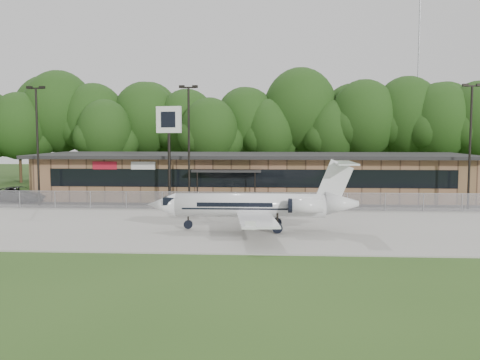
# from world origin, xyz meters

# --- Properties ---
(ground) EXTENTS (160.00, 160.00, 0.00)m
(ground) POSITION_xyz_m (0.00, 0.00, 0.00)
(ground) COLOR #2B4A1A
(ground) RESTS_ON ground
(apron) EXTENTS (64.00, 18.00, 0.08)m
(apron) POSITION_xyz_m (0.00, 8.00, 0.04)
(apron) COLOR #9E9B93
(apron) RESTS_ON ground
(parking_lot) EXTENTS (50.00, 9.00, 0.06)m
(parking_lot) POSITION_xyz_m (0.00, 19.50, 0.03)
(parking_lot) COLOR #383835
(parking_lot) RESTS_ON ground
(terminal) EXTENTS (41.00, 11.65, 4.30)m
(terminal) POSITION_xyz_m (-0.00, 23.94, 2.18)
(terminal) COLOR #8D6346
(terminal) RESTS_ON ground
(fence) EXTENTS (46.00, 0.04, 1.52)m
(fence) POSITION_xyz_m (0.00, 15.00, 0.78)
(fence) COLOR gray
(fence) RESTS_ON ground
(treeline) EXTENTS (72.00, 12.00, 15.00)m
(treeline) POSITION_xyz_m (0.00, 42.00, 7.50)
(treeline) COLOR #173611
(treeline) RESTS_ON ground
(radio_mast) EXTENTS (0.20, 0.20, 25.00)m
(radio_mast) POSITION_xyz_m (22.00, 48.00, 12.50)
(radio_mast) COLOR gray
(radio_mast) RESTS_ON ground
(light_pole_left) EXTENTS (1.55, 0.30, 10.23)m
(light_pole_left) POSITION_xyz_m (-18.00, 16.50, 5.98)
(light_pole_left) COLOR black
(light_pole_left) RESTS_ON ground
(light_pole_mid) EXTENTS (1.55, 0.30, 10.23)m
(light_pole_mid) POSITION_xyz_m (-5.00, 16.50, 5.98)
(light_pole_mid) COLOR black
(light_pole_mid) RESTS_ON ground
(light_pole_right) EXTENTS (1.55, 0.30, 10.23)m
(light_pole_right) POSITION_xyz_m (18.00, 16.50, 5.98)
(light_pole_right) COLOR black
(light_pole_right) RESTS_ON ground
(business_jet) EXTENTS (13.48, 11.97, 4.56)m
(business_jet) POSITION_xyz_m (1.09, 5.73, 1.63)
(business_jet) COLOR silver
(business_jet) RESTS_ON ground
(suv) EXTENTS (5.65, 4.08, 1.43)m
(suv) POSITION_xyz_m (-21.04, 19.06, 0.71)
(suv) COLOR #2C2C2E
(suv) RESTS_ON ground
(pole_sign) EXTENTS (2.23, 0.79, 8.53)m
(pole_sign) POSITION_xyz_m (-6.74, 16.80, 6.52)
(pole_sign) COLOR black
(pole_sign) RESTS_ON ground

